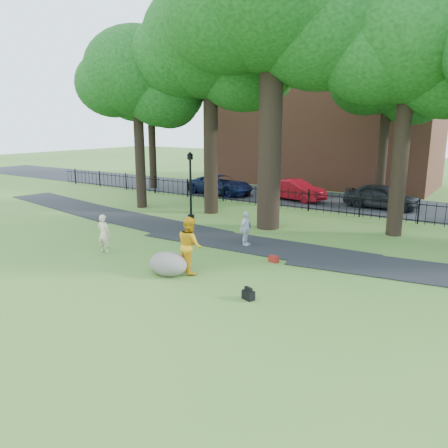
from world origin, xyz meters
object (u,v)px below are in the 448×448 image
Objects in this scene: man at (190,245)px; lamppost at (191,186)px; big_tree at (277,5)px; woman at (104,234)px; red_sedan at (295,190)px; boulder at (168,262)px.

man is 8.89m from lamppost.
big_tree is 7.33× the size of man.
red_sedan is (1.26, 15.27, -0.09)m from woman.
man reaches higher than boulder.
boulder is 0.40× the size of lamppost.
big_tree is 9.62m from lamppost.
big_tree reaches higher than woman.
red_sedan is (-3.06, 15.24, -0.29)m from man.
big_tree is 9.27× the size of woman.
boulder is at bearing 160.26° from woman.
woman is 0.79× the size of man.
lamppost reaches higher than boulder.
big_tree is at bearing 91.51° from boulder.
man is 15.55m from red_sedan.
man is 0.95m from boulder.
woman is 3.87m from boulder.
lamppost is at bearing 173.23° from red_sedan.
woman is at bearing -115.85° from big_tree.
lamppost is (-4.70, -0.39, -8.39)m from big_tree.
lamppost is at bearing -20.50° from man.
big_tree is at bearing -52.67° from man.
big_tree is 12.50m from red_sedan.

